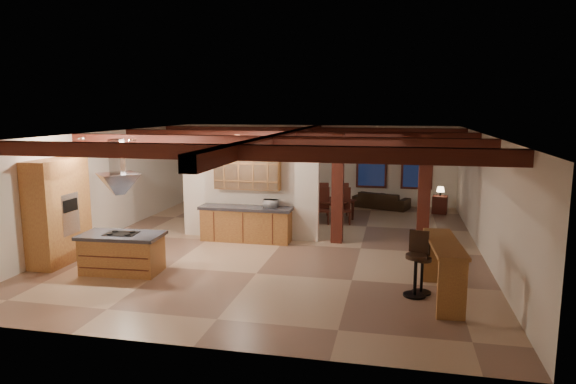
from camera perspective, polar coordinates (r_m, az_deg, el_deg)
name	(u,v)px	position (r m, az deg, el deg)	size (l,w,h in m)	color
ground	(282,244)	(13.57, -0.72, -5.79)	(12.00, 12.00, 0.00)	tan
room_walls	(281,177)	(13.21, -0.73, 1.68)	(12.00, 12.00, 12.00)	white
ceiling_beams	(281,139)	(13.11, -0.74, 5.93)	(10.00, 12.00, 0.28)	#431610
timber_posts	(381,178)	(13.39, 10.25, 1.56)	(2.50, 0.30, 2.90)	#431610
partition_wall	(250,198)	(14.04, -4.25, -0.69)	(3.80, 0.18, 2.20)	white
pantry_cabinet	(58,211)	(12.89, -24.17, -1.97)	(0.67, 1.60, 2.40)	#AC7E37
back_counter	(246,224)	(13.80, -4.68, -3.52)	(2.50, 0.66, 0.94)	#AC7E37
upper_display_cabinet	(248,172)	(13.75, -4.51, 2.25)	(1.80, 0.36, 0.95)	#AC7E37
range_hood	(119,192)	(11.48, -18.29, 0.03)	(1.10, 1.10, 1.40)	silver
back_windows	(394,165)	(18.81, 11.71, 2.95)	(2.70, 0.07, 1.70)	#431610
framed_art	(278,157)	(19.30, -1.16, 3.90)	(0.65, 0.05, 0.85)	#431610
recessed_cans	(154,138)	(12.14, -14.64, 5.86)	(3.16, 2.46, 0.03)	silver
kitchen_island	(122,253)	(11.77, -17.95, -6.43)	(1.81, 1.03, 0.87)	#AC7E37
dining_table	(323,209)	(16.46, 3.88, -1.92)	(1.85, 1.03, 0.65)	#401810
sofa	(381,200)	(18.56, 10.32, -0.89)	(1.94, 0.76, 0.57)	black
microwave	(271,204)	(13.51, -1.94, -1.31)	(0.38, 0.26, 0.21)	silver
bar_counter	(444,260)	(10.03, 16.91, -7.29)	(0.68, 2.15, 1.11)	#AC7E37
side_table	(440,205)	(18.08, 16.51, -1.35)	(0.48, 0.48, 0.60)	#431610
table_lamp	(441,189)	(18.00, 16.59, 0.28)	(0.27, 0.27, 0.32)	black
bar_stool_a	(416,264)	(10.11, 14.08, -7.72)	(0.45, 0.47, 1.24)	black
bar_stool_b	(422,265)	(10.31, 14.66, -7.88)	(0.38, 0.38, 1.09)	black
dining_chairs	(323,202)	(16.42, 3.89, -1.09)	(1.95, 1.95, 1.11)	#431610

